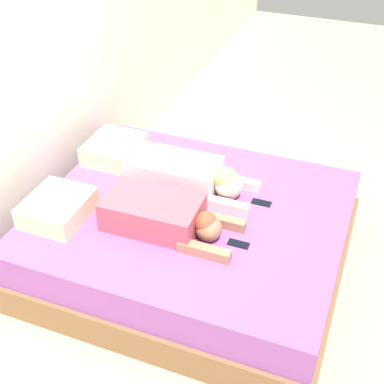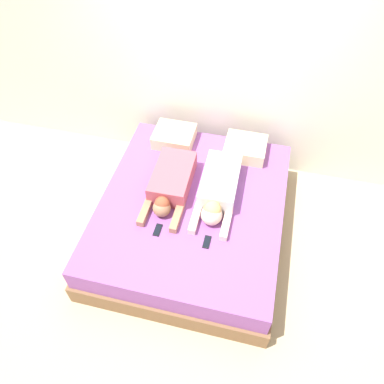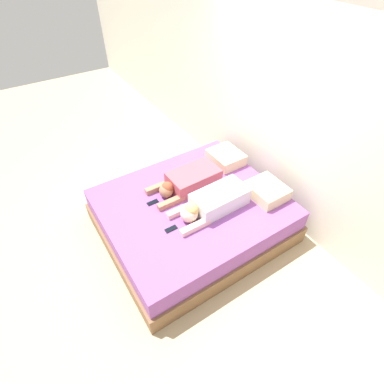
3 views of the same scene
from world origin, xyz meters
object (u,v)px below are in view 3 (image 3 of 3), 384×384
Objects in this scene: cell_phone_right at (171,229)px; cell_phone_left at (153,202)px; pillow_head_right at (267,191)px; pillow_head_left at (226,157)px; person_left at (188,181)px; bed at (192,216)px; person_right at (212,202)px.

cell_phone_left is at bearing 177.49° from cell_phone_right.
pillow_head_left is at bearing 180.00° from pillow_head_right.
cell_phone_right is at bearing -47.46° from person_left.
person_left reaches higher than cell_phone_left.
bed is 15.47× the size of cell_phone_right.
pillow_head_right reaches higher than cell_phone_left.
person_right is at bearing 48.91° from cell_phone_left.
cell_phone_right is (0.65, -1.24, -0.07)m from pillow_head_left.
cell_phone_left is 0.48m from cell_phone_right.
cell_phone_left is (0.01, -0.51, -0.09)m from person_left.
cell_phone_left is 1.00× the size of cell_phone_right.
person_right is 0.56m from cell_phone_right.
cell_phone_left is (-0.23, -0.41, 0.26)m from bed.
pillow_head_left is at bearing 102.65° from person_left.
bed is 2.26× the size of person_right.
bed is at bearing -116.47° from pillow_head_right.
person_left reaches higher than cell_phone_right.
person_left is at bearing 156.94° from bed.
bed is at bearing 119.62° from cell_phone_right.
pillow_head_left is 0.49× the size of person_left.
pillow_head_right is at bearing 82.62° from cell_phone_right.
cell_phone_left is at bearing -131.09° from person_right.
bed is 0.56m from cell_phone_right.
person_right reaches higher than pillow_head_right.
cell_phone_right is at bearing -2.51° from cell_phone_left.
pillow_head_left is 0.81m from pillow_head_right.
cell_phone_right is (0.01, -0.55, -0.10)m from person_right.
pillow_head_left is at bearing 116.47° from bed.
person_left is (-0.25, 0.10, 0.36)m from bed.
pillow_head_left is 0.73m from person_left.
person_right reaches higher than pillow_head_left.
pillow_head_right is at bearing 0.00° from pillow_head_left.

